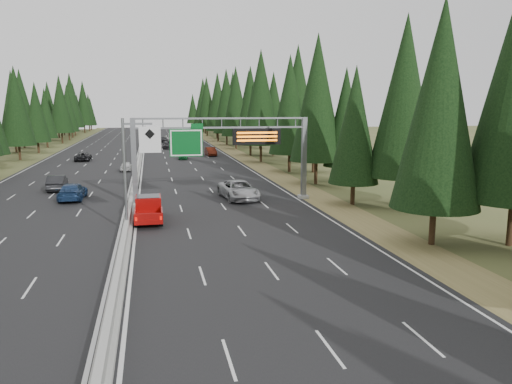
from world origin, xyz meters
TOP-DOWN VIEW (x-y plane):
  - road at (0.00, 80.00)m, footprint 32.00×260.00m
  - shoulder_right at (17.80, 80.00)m, footprint 3.60×260.00m
  - shoulder_left at (-17.80, 80.00)m, footprint 3.60×260.00m
  - median_barrier at (0.00, 80.00)m, footprint 0.70×260.00m
  - sign_gantry at (8.92, 34.88)m, footprint 16.75×0.98m
  - hov_sign_pole at (0.58, 24.97)m, footprint 2.80×0.50m
  - tree_row_right at (22.05, 69.82)m, footprint 12.46×245.79m
  - silver_minivan at (9.98, 35.89)m, footprint 3.58×6.64m
  - red_pickup at (1.50, 28.31)m, footprint 2.05×5.73m
  - car_ahead_green at (7.19, 74.13)m, footprint 1.84×3.86m
  - car_ahead_dkred at (12.49, 79.16)m, footprint 1.81×4.72m
  - car_ahead_dkgrey at (5.36, 96.64)m, footprint 2.23×5.07m
  - car_ahead_white at (7.19, 121.40)m, footprint 3.13×5.98m
  - car_ahead_far at (5.06, 116.49)m, footprint 1.86×4.27m
  - car_onc_near at (-8.01, 44.92)m, footprint 1.95×4.98m
  - car_onc_blue at (-5.61, 38.79)m, footprint 2.32×5.49m
  - car_onc_white at (-1.50, 60.07)m, footprint 1.80×3.86m
  - car_onc_far at (-9.04, 75.17)m, footprint 2.35×5.08m

SIDE VIEW (x-z plane):
  - shoulder_right at x=17.80m, z-range 0.00..0.06m
  - shoulder_left at x=-17.80m, z-range 0.00..0.06m
  - road at x=0.00m, z-range 0.00..0.08m
  - median_barrier at x=0.00m, z-range -0.01..0.84m
  - car_ahead_green at x=7.19m, z-range 0.08..1.35m
  - car_onc_white at x=-1.50m, z-range 0.08..1.36m
  - car_onc_far at x=-9.04m, z-range 0.08..1.49m
  - car_ahead_far at x=5.06m, z-range 0.08..1.51m
  - car_ahead_dkgrey at x=5.36m, z-range 0.08..1.53m
  - car_ahead_dkred at x=12.49m, z-range 0.08..1.61m
  - car_onc_blue at x=-5.61m, z-range 0.08..1.66m
  - car_ahead_white at x=7.19m, z-range 0.08..1.69m
  - car_onc_near at x=-8.01m, z-range 0.08..1.69m
  - silver_minivan at x=9.98m, z-range 0.08..1.85m
  - red_pickup at x=1.50m, z-range 0.18..2.05m
  - hov_sign_pole at x=0.58m, z-range 0.72..8.72m
  - sign_gantry at x=8.92m, z-range 1.37..9.17m
  - tree_row_right at x=22.05m, z-range 0.06..19.02m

